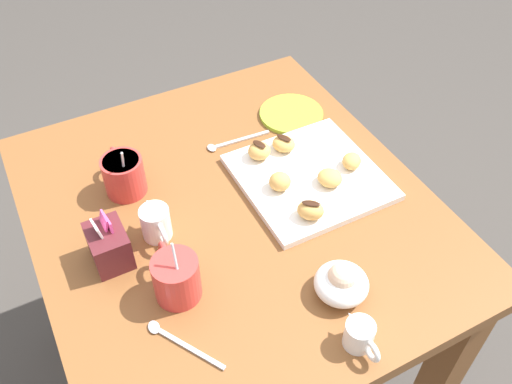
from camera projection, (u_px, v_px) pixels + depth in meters
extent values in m
plane|color=#423D38|center=(239.00, 368.00, 1.71)|extent=(8.00, 8.00, 0.00)
cube|color=brown|center=(232.00, 212.00, 1.19)|extent=(0.92, 0.82, 0.04)
cube|color=brown|center=(441.00, 375.00, 1.32)|extent=(0.07, 0.07, 0.71)
cube|color=brown|center=(278.00, 172.00, 1.82)|extent=(0.07, 0.07, 0.71)
cube|color=brown|center=(67.00, 249.00, 1.59)|extent=(0.07, 0.07, 0.71)
cube|color=white|center=(309.00, 177.00, 1.23)|extent=(0.30, 0.30, 0.02)
cylinder|color=red|center=(177.00, 279.00, 0.99)|extent=(0.09, 0.09, 0.09)
torus|color=red|center=(166.00, 256.00, 1.02)|extent=(0.06, 0.01, 0.06)
cylinder|color=#331E11|center=(174.00, 265.00, 0.96)|extent=(0.07, 0.07, 0.01)
cylinder|color=silver|center=(178.00, 274.00, 0.95)|extent=(0.05, 0.01, 0.12)
cylinder|color=red|center=(124.00, 176.00, 1.18)|extent=(0.09, 0.09, 0.09)
torus|color=red|center=(116.00, 159.00, 1.21)|extent=(0.06, 0.01, 0.06)
cylinder|color=#331E11|center=(121.00, 162.00, 1.15)|extent=(0.08, 0.08, 0.01)
cylinder|color=silver|center=(124.00, 169.00, 1.14)|extent=(0.04, 0.01, 0.12)
cylinder|color=white|center=(155.00, 222.00, 1.10)|extent=(0.06, 0.06, 0.07)
cone|color=white|center=(148.00, 204.00, 1.10)|extent=(0.02, 0.02, 0.02)
torus|color=white|center=(162.00, 234.00, 1.07)|extent=(0.05, 0.01, 0.05)
cylinder|color=white|center=(153.00, 212.00, 1.08)|extent=(0.05, 0.05, 0.01)
cube|color=#561E23|center=(109.00, 246.00, 1.05)|extent=(0.09, 0.07, 0.08)
cube|color=#EA4C93|center=(108.00, 223.00, 1.02)|extent=(0.04, 0.01, 0.03)
cube|color=#EA4C93|center=(103.00, 220.00, 1.03)|extent=(0.04, 0.01, 0.03)
cube|color=white|center=(97.00, 229.00, 1.01)|extent=(0.04, 0.01, 0.03)
ellipsoid|color=white|center=(341.00, 284.00, 1.00)|extent=(0.10, 0.10, 0.06)
sphere|color=beige|center=(343.00, 277.00, 0.99)|extent=(0.06, 0.06, 0.06)
ellipsoid|color=green|center=(340.00, 267.00, 0.98)|extent=(0.03, 0.03, 0.01)
cylinder|color=white|center=(359.00, 335.00, 0.93)|extent=(0.05, 0.05, 0.05)
cone|color=white|center=(352.00, 318.00, 0.93)|extent=(0.02, 0.02, 0.02)
torus|color=white|center=(372.00, 351.00, 0.91)|extent=(0.04, 0.01, 0.04)
cylinder|color=#381E11|center=(361.00, 328.00, 0.92)|extent=(0.04, 0.04, 0.01)
cylinder|color=#9EC633|center=(291.00, 114.00, 1.39)|extent=(0.16, 0.16, 0.01)
cube|color=silver|center=(241.00, 140.00, 1.33)|extent=(0.02, 0.15, 0.00)
ellipsoid|color=silver|center=(212.00, 148.00, 1.30)|extent=(0.03, 0.02, 0.01)
cube|color=silver|center=(188.00, 347.00, 0.94)|extent=(0.13, 0.09, 0.00)
ellipsoid|color=silver|center=(154.00, 327.00, 0.97)|extent=(0.03, 0.02, 0.01)
ellipsoid|color=#DBA351|center=(284.00, 144.00, 1.27)|extent=(0.07, 0.07, 0.03)
ellipsoid|color=#381E11|center=(284.00, 138.00, 1.26)|extent=(0.04, 0.03, 0.00)
ellipsoid|color=#DBA351|center=(330.00, 178.00, 1.19)|extent=(0.07, 0.07, 0.03)
ellipsoid|color=#DBA351|center=(352.00, 161.00, 1.23)|extent=(0.06, 0.07, 0.03)
ellipsoid|color=#DBA351|center=(259.00, 151.00, 1.25)|extent=(0.05, 0.05, 0.04)
ellipsoid|color=#381E11|center=(259.00, 144.00, 1.24)|extent=(0.04, 0.03, 0.00)
ellipsoid|color=#DBA351|center=(311.00, 210.00, 1.12)|extent=(0.07, 0.07, 0.04)
ellipsoid|color=#381E11|center=(311.00, 203.00, 1.11)|extent=(0.04, 0.04, 0.00)
ellipsoid|color=#DBA351|center=(280.00, 181.00, 1.18)|extent=(0.06, 0.06, 0.04)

